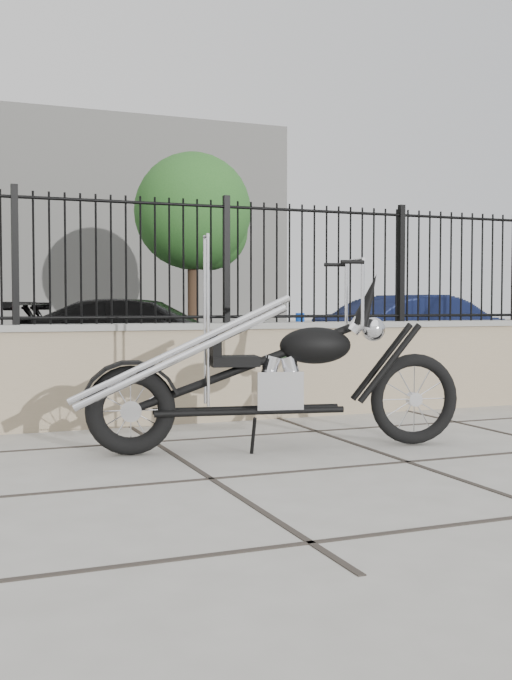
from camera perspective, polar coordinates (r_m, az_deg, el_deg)
name	(u,v)px	position (r m, az deg, el deg)	size (l,w,h in m)	color
ground_plane	(211,479)	(5.29, -3.23, -9.93)	(90.00, 90.00, 0.00)	#99968E
parking_lot	(23,358)	(17.51, -16.35, -1.25)	(30.00, 30.00, 0.00)	black
retaining_wall	(127,375)	(7.60, -9.24, -2.46)	(14.00, 0.36, 0.96)	gray
iron_fence	(126,260)	(7.59, -9.30, 5.69)	(14.00, 0.08, 1.20)	black
chopper_motorcycle	(270,342)	(6.19, 1.03, -0.12)	(2.84, 0.50, 1.71)	black
car_black	(146,336)	(13.10, -7.92, 0.26)	(1.72, 4.24, 1.23)	black
car_blue	(427,333)	(14.09, 12.17, 0.52)	(1.37, 3.93, 1.30)	#0E1535
bollard_b	(300,351)	(10.82, 3.17, -0.76)	(0.12, 0.12, 1.02)	#0C1ABD
bollard_c	(466,354)	(11.76, 14.82, -0.95)	(0.10, 0.10, 0.87)	#0C35BC
tree_right	(193,206)	(22.88, -4.56, 9.55)	(3.31, 3.31, 5.59)	#382619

